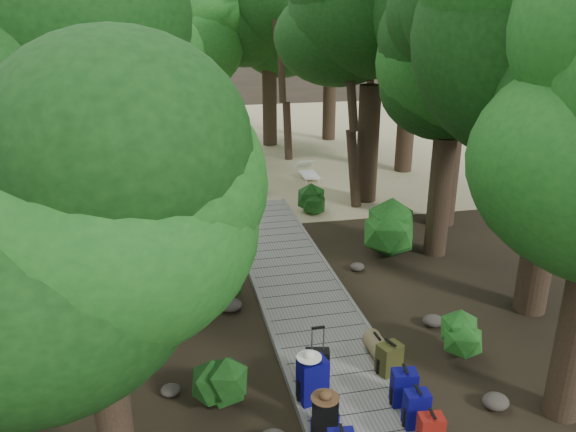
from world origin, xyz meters
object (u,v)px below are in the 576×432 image
object	(u,v)px
backpack_right_a	(431,431)
backpack_left_c	(313,378)
sun_lounger	(309,171)
kayak	(174,176)
backpack_right_b	(416,407)
backpack_right_d	(389,357)
backpack_left_b	(325,416)
backpack_right_c	(404,386)
lone_suitcase_on_sand	(258,183)
suitcase_on_boardwalk	(317,366)
duffel_right_khaki	(377,345)

from	to	relation	value
backpack_right_a	backpack_left_c	bearing A→B (deg)	140.46
sun_lounger	kayak	bearing A→B (deg)	170.09
backpack_right_b	backpack_right_d	distance (m)	1.33
sun_lounger	backpack_right_b	bearing A→B (deg)	-96.64
backpack_right_a	backpack_right_b	world-z (taller)	backpack_right_b
kayak	backpack_right_a	bearing A→B (deg)	-95.31
backpack_left_b	sun_lounger	xyz separation A→B (m)	(3.21, 13.29, -0.16)
backpack_right_c	lone_suitcase_on_sand	bearing A→B (deg)	99.66
kayak	backpack_left_c	bearing A→B (deg)	-99.73
backpack_left_c	suitcase_on_boardwalk	world-z (taller)	backpack_left_c
duffel_right_khaki	sun_lounger	world-z (taller)	sun_lounger
backpack_right_c	suitcase_on_boardwalk	world-z (taller)	backpack_right_c
backpack_left_c	lone_suitcase_on_sand	world-z (taller)	backpack_left_c
backpack_right_b	duffel_right_khaki	bearing A→B (deg)	90.08
sun_lounger	backpack_right_a	bearing A→B (deg)	-96.41
backpack_left_c	backpack_right_a	distance (m)	1.96
suitcase_on_boardwalk	kayak	distance (m)	13.16
backpack_left_b	backpack_left_c	xyz separation A→B (m)	(0.02, 0.82, 0.06)
backpack_right_a	suitcase_on_boardwalk	world-z (taller)	backpack_right_a
backpack_left_b	suitcase_on_boardwalk	world-z (taller)	backpack_left_b
lone_suitcase_on_sand	backpack_left_b	bearing A→B (deg)	-79.97
lone_suitcase_on_sand	backpack_right_a	bearing A→B (deg)	-73.44
backpack_left_b	backpack_left_c	bearing A→B (deg)	107.80
backpack_left_b	duffel_right_khaki	world-z (taller)	backpack_left_b
backpack_left_c	backpack_right_d	distance (m)	1.55
suitcase_on_boardwalk	backpack_right_a	bearing A→B (deg)	-43.82
duffel_right_khaki	lone_suitcase_on_sand	size ratio (longest dim) A/B	0.80
backpack_right_c	duffel_right_khaki	bearing A→B (deg)	94.62
backpack_left_b	backpack_right_b	bearing A→B (deg)	15.89
backpack_left_b	backpack_right_d	xyz separation A→B (m)	(1.51, 1.24, -0.05)
backpack_left_b	backpack_left_c	size ratio (longest dim) A/B	0.85
backpack_right_a	lone_suitcase_on_sand	xyz separation A→B (m)	(-0.34, 12.64, -0.08)
backpack_right_a	backpack_right_d	size ratio (longest dim) A/B	1.02
backpack_right_a	lone_suitcase_on_sand	distance (m)	12.64
backpack_right_a	backpack_right_b	xyz separation A→B (m)	(0.01, 0.50, 0.02)
duffel_right_khaki	kayak	size ratio (longest dim) A/B	0.18
duffel_right_khaki	lone_suitcase_on_sand	distance (m)	10.26
backpack_right_c	lone_suitcase_on_sand	distance (m)	11.64
backpack_left_c	suitcase_on_boardwalk	size ratio (longest dim) A/B	1.34
backpack_left_b	kayak	world-z (taller)	backpack_left_b
backpack_left_b	backpack_right_c	distance (m)	1.49
lone_suitcase_on_sand	backpack_right_b	bearing A→B (deg)	-73.33
backpack_left_c	backpack_right_b	distance (m)	1.65
backpack_right_d	backpack_left_b	bearing A→B (deg)	-159.80
duffel_right_khaki	backpack_right_c	bearing A→B (deg)	-95.90
sun_lounger	backpack_left_b	bearing A→B (deg)	-102.53
lone_suitcase_on_sand	suitcase_on_boardwalk	bearing A→B (deg)	-79.38
backpack_right_b	duffel_right_khaki	distance (m)	1.90
lone_suitcase_on_sand	kayak	distance (m)	3.59
backpack_right_a	kayak	xyz separation A→B (m)	(-3.17, 14.84, -0.27)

